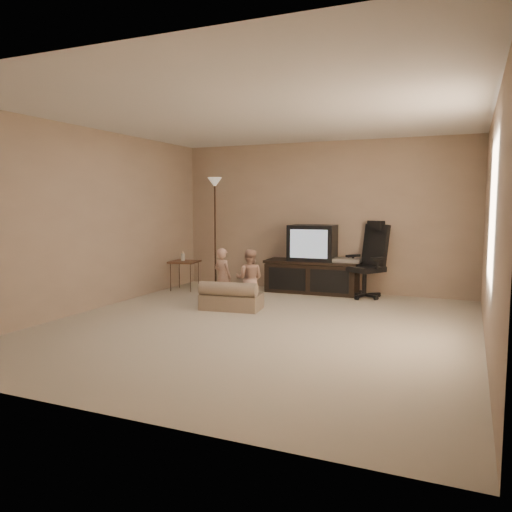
{
  "coord_description": "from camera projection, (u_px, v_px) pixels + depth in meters",
  "views": [
    {
      "loc": [
        2.31,
        -5.42,
        1.47
      ],
      "look_at": [
        -0.28,
        0.6,
        0.78
      ],
      "focal_mm": 35.0,
      "sensor_mm": 36.0,
      "label": 1
    }
  ],
  "objects": [
    {
      "name": "floor",
      "position": [
        258.0,
        326.0,
        6.01
      ],
      "size": [
        5.5,
        5.5,
        0.0
      ],
      "primitive_type": "plane",
      "color": "beige",
      "rests_on": "ground"
    },
    {
      "name": "room_shell",
      "position": [
        258.0,
        200.0,
        5.85
      ],
      "size": [
        5.5,
        5.5,
        5.5
      ],
      "color": "silver",
      "rests_on": "floor"
    },
    {
      "name": "tv_stand",
      "position": [
        313.0,
        265.0,
        8.26
      ],
      "size": [
        1.59,
        0.64,
        1.12
      ],
      "rotation": [
        0.0,
        0.0,
        0.04
      ],
      "color": "black",
      "rests_on": "floor"
    },
    {
      "name": "office_chair",
      "position": [
        368.0,
        270.0,
        7.83
      ],
      "size": [
        0.77,
        0.77,
        1.21
      ],
      "rotation": [
        0.0,
        0.0,
        -0.57
      ],
      "color": "black",
      "rests_on": "floor"
    },
    {
      "name": "side_table",
      "position": [
        184.0,
        262.0,
        8.5
      ],
      "size": [
        0.51,
        0.51,
        0.67
      ],
      "rotation": [
        0.0,
        0.0,
        0.14
      ],
      "color": "brown",
      "rests_on": "floor"
    },
    {
      "name": "floor_lamp",
      "position": [
        215.0,
        207.0,
        8.95
      ],
      "size": [
        0.3,
        0.3,
        1.94
      ],
      "color": "#312116",
      "rests_on": "floor"
    },
    {
      "name": "child_sofa",
      "position": [
        231.0,
        298.0,
        6.94
      ],
      "size": [
        0.87,
        0.56,
        0.4
      ],
      "rotation": [
        0.0,
        0.0,
        0.12
      ],
      "color": "gray",
      "rests_on": "floor"
    },
    {
      "name": "toddler_left",
      "position": [
        223.0,
        277.0,
        7.21
      ],
      "size": [
        0.36,
        0.3,
        0.84
      ],
      "primitive_type": "imported",
      "rotation": [
        0.0,
        0.0,
        2.85
      ],
      "color": "tan",
      "rests_on": "floor"
    },
    {
      "name": "toddler_right",
      "position": [
        249.0,
        279.0,
        7.04
      ],
      "size": [
        0.44,
        0.3,
        0.83
      ],
      "primitive_type": "imported",
      "rotation": [
        0.0,
        0.0,
        3.34
      ],
      "color": "tan",
      "rests_on": "floor"
    }
  ]
}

